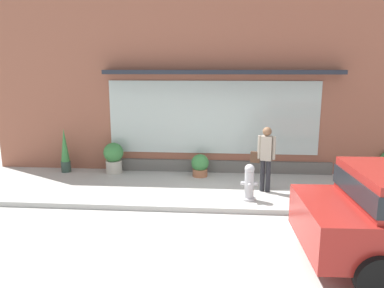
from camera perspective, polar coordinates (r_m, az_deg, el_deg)
name	(u,v)px	position (r m, az deg, el deg)	size (l,w,h in m)	color
ground_plane	(219,208)	(8.47, 4.23, -9.89)	(60.00, 60.00, 0.00)	#B2AFA8
curb_strip	(219,209)	(8.26, 4.23, -10.02)	(14.00, 0.24, 0.12)	#B2B2AD
storefront	(221,84)	(11.07, 4.56, 9.30)	(14.00, 0.81, 5.41)	#935642
fire_hydrant	(249,183)	(8.90, 8.87, -5.95)	(0.40, 0.37, 0.89)	#B2B2B7
pedestrian_with_handbag	(265,155)	(9.46, 11.32, -1.63)	(0.61, 0.31, 1.68)	#232328
potted_plant_window_center	(65,151)	(11.75, -19.13, -1.07)	(0.29, 0.29, 1.34)	#33473D
potted_plant_window_left	(114,157)	(11.27, -12.08, -1.95)	(0.59, 0.59, 0.93)	#B7B2A3
potted_plant_corner_tall	(200,165)	(10.73, 1.25, -3.29)	(0.51, 0.51, 0.66)	#9E6042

